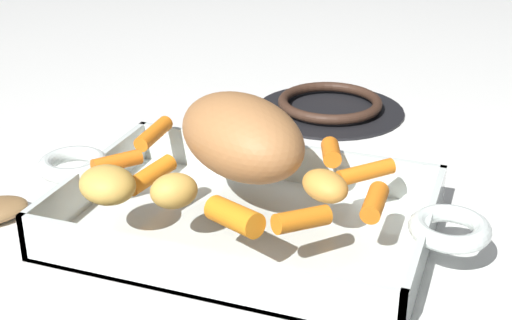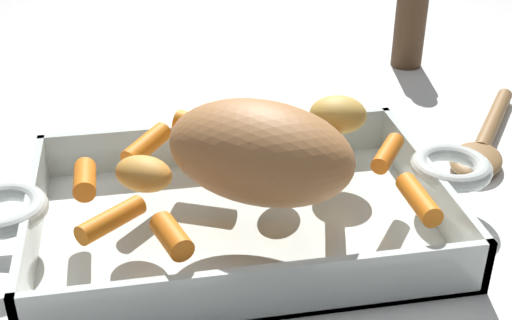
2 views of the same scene
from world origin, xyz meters
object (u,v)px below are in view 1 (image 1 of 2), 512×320
at_px(baby_carrot_center_left, 154,133).
at_px(baby_carrot_center_right, 151,175).
at_px(baby_carrot_southwest, 234,217).
at_px(potato_whole, 107,185).
at_px(baby_carrot_long, 366,172).
at_px(baby_carrot_southeast, 375,202).
at_px(baby_carrot_northwest, 331,152).
at_px(baby_carrot_short, 302,219).
at_px(stove_burner_rear, 330,106).
at_px(potato_halved, 326,184).
at_px(roasting_dish, 246,219).
at_px(potato_golden_large, 174,191).
at_px(baby_carrot_northeast, 117,162).
at_px(pork_roast, 242,136).

xyz_separation_m(baby_carrot_center_left, baby_carrot_center_right, (-0.05, 0.09, 0.00)).
height_order(baby_carrot_southwest, potato_whole, potato_whole).
relative_size(baby_carrot_long, potato_whole, 1.07).
height_order(baby_carrot_southeast, baby_carrot_northwest, same).
relative_size(baby_carrot_short, stove_burner_rear, 0.26).
distance_m(potato_whole, potato_halved, 0.20).
distance_m(roasting_dish, baby_carrot_short, 0.11).
height_order(baby_carrot_long, potato_halved, potato_halved).
distance_m(baby_carrot_center_left, potato_golden_large, 0.16).
xyz_separation_m(baby_carrot_southeast, baby_carrot_northeast, (0.27, 0.00, -0.00)).
height_order(potato_whole, stove_burner_rear, potato_whole).
bearing_deg(baby_carrot_southwest, potato_whole, -2.54).
height_order(baby_carrot_short, potato_halved, potato_halved).
height_order(baby_carrot_short, baby_carrot_southwest, baby_carrot_southwest).
bearing_deg(baby_carrot_southwest, stove_burner_rear, -86.53).
relative_size(baby_carrot_center_right, baby_carrot_long, 0.97).
height_order(baby_carrot_northwest, potato_golden_large, potato_golden_large).
bearing_deg(baby_carrot_center_right, potato_whole, 68.40).
bearing_deg(baby_carrot_short, potato_halved, -93.92).
bearing_deg(stove_burner_rear, potato_whole, 76.47).
xyz_separation_m(baby_carrot_southeast, baby_carrot_short, (0.05, 0.05, -0.00)).
height_order(baby_carrot_short, potato_whole, potato_whole).
relative_size(roasting_dish, baby_carrot_long, 7.82).
distance_m(baby_carrot_northeast, stove_burner_rear, 0.39).
xyz_separation_m(baby_carrot_northeast, baby_carrot_center_left, (-0.00, -0.08, 0.00)).
height_order(baby_carrot_northeast, potato_whole, potato_whole).
height_order(baby_carrot_center_right, baby_carrot_southwest, baby_carrot_southwest).
height_order(pork_roast, potato_whole, pork_roast).
height_order(baby_carrot_short, baby_carrot_northwest, baby_carrot_short).
bearing_deg(baby_carrot_southwest, baby_carrot_southeast, -146.60).
relative_size(roasting_dish, potato_golden_large, 10.53).
height_order(roasting_dish, potato_halved, potato_halved).
relative_size(pork_roast, potato_whole, 2.83).
distance_m(baby_carrot_short, baby_carrot_center_right, 0.17).
relative_size(roasting_dish, potato_whole, 8.39).
relative_size(potato_halved, stove_burner_rear, 0.25).
distance_m(baby_carrot_center_left, baby_carrot_long, 0.24).
bearing_deg(baby_carrot_center_left, potato_whole, 100.36).
distance_m(potato_halved, stove_burner_rear, 0.36).
relative_size(baby_carrot_northeast, baby_carrot_long, 0.87).
height_order(roasting_dish, baby_carrot_short, baby_carrot_short).
relative_size(baby_carrot_short, potato_halved, 1.05).
xyz_separation_m(pork_roast, stove_burner_rear, (-0.01, -0.33, -0.08)).
bearing_deg(baby_carrot_northwest, potato_whole, 42.93).
distance_m(baby_carrot_northeast, baby_carrot_northwest, 0.22).
bearing_deg(baby_carrot_short, baby_carrot_southeast, -135.53).
relative_size(baby_carrot_long, potato_halved, 1.17).
bearing_deg(baby_carrot_northwest, pork_roast, 37.96).
bearing_deg(baby_carrot_long, pork_roast, 13.17).
bearing_deg(potato_golden_large, potato_halved, -152.31).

